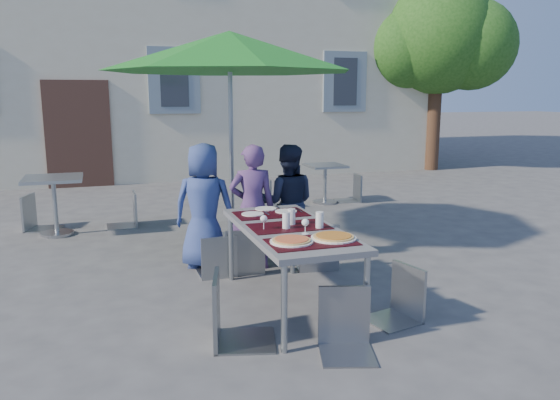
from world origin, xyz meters
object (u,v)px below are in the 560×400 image
object	(u,v)px
chair_2	(318,217)
chair_5	(347,284)
pizza_near_right	(334,237)
bg_chair_r_1	(353,172)
bg_chair_l_1	(267,175)
pizza_near_left	(291,241)
patio_umbrella	(230,53)
cafe_table_0	(54,194)
bg_chair_r_0	(127,189)
chair_0	(217,231)
bg_chair_l_0	(34,191)
child_1	(252,207)
chair_4	(401,261)
dining_table	(289,233)
child_2	(288,203)
cafe_table_1	(325,178)
chair_3	(230,267)
chair_1	(244,223)
child_0	(204,206)

from	to	relation	value
chair_2	chair_5	world-z (taller)	chair_2
pizza_near_right	bg_chair_r_1	bearing A→B (deg)	62.54
bg_chair_l_1	bg_chair_r_1	bearing A→B (deg)	2.01
pizza_near_right	bg_chair_r_1	world-z (taller)	bg_chair_r_1
pizza_near_left	pizza_near_right	bearing A→B (deg)	-0.51
patio_umbrella	cafe_table_0	size ratio (longest dim) A/B	3.80
chair_5	bg_chair_r_0	world-z (taller)	bg_chair_r_0
chair_0	bg_chair_l_0	bearing A→B (deg)	125.96
child_1	bg_chair_l_0	size ratio (longest dim) A/B	1.44
chair_4	bg_chair_l_0	world-z (taller)	bg_chair_l_0
chair_4	cafe_table_0	size ratio (longest dim) A/B	1.10
pizza_near_left	bg_chair_l_1	size ratio (longest dim) A/B	0.37
child_1	bg_chair_r_1	xyz separation A→B (m)	(2.76, 3.18, -0.16)
child_1	chair_0	xyz separation A→B (m)	(-0.44, -0.17, -0.19)
chair_5	cafe_table_0	bearing A→B (deg)	117.86
dining_table	child_2	world-z (taller)	child_2
dining_table	chair_0	bearing A→B (deg)	113.78
bg_chair_r_1	chair_5	bearing A→B (deg)	-116.20
chair_5	cafe_table_1	bearing A→B (deg)	68.69
chair_3	bg_chair_r_0	xyz separation A→B (m)	(-0.55, 4.23, -0.06)
child_1	chair_1	bearing A→B (deg)	55.19
child_0	cafe_table_0	size ratio (longest dim) A/B	1.73
child_1	bg_chair_l_0	world-z (taller)	child_1
child_0	patio_umbrella	bearing A→B (deg)	-97.37
pizza_near_left	child_2	world-z (taller)	child_2
child_1	chair_1	size ratio (longest dim) A/B	1.46
child_2	chair_0	distance (m)	0.99
child_0	chair_2	world-z (taller)	child_0
child_1	patio_umbrella	xyz separation A→B (m)	(0.01, 1.02, 1.72)
patio_umbrella	bg_chair_l_0	xyz separation A→B (m)	(-2.50, 1.63, -1.85)
dining_table	chair_2	size ratio (longest dim) A/B	1.85
dining_table	pizza_near_right	bearing A→B (deg)	-68.35
chair_1	bg_chair_l_0	world-z (taller)	bg_chair_l_0
child_2	bg_chair_l_0	xyz separation A→B (m)	(-2.96, 2.48, -0.11)
chair_3	child_1	bearing A→B (deg)	69.31
bg_chair_l_0	bg_chair_r_0	world-z (taller)	bg_chair_l_0
chair_5	patio_umbrella	size ratio (longest dim) A/B	0.29
cafe_table_0	bg_chair_r_1	size ratio (longest dim) A/B	0.88
pizza_near_right	bg_chair_r_0	xyz separation A→B (m)	(-1.44, 4.17, -0.21)
bg_chair_l_0	pizza_near_left	bearing A→B (deg)	-61.78
bg_chair_r_1	child_0	bearing A→B (deg)	-137.49
chair_3	bg_chair_r_0	bearing A→B (deg)	97.45
chair_2	chair_4	distance (m)	1.52
cafe_table_0	cafe_table_1	size ratio (longest dim) A/B	1.18
bg_chair_l_0	bg_chair_l_1	world-z (taller)	bg_chair_l_0
child_2	chair_3	xyz separation A→B (m)	(-1.14, -1.94, -0.06)
child_0	chair_2	distance (m)	1.26
chair_3	bg_chair_r_0	world-z (taller)	chair_3
child_0	chair_4	size ratio (longest dim) A/B	1.57
pizza_near_left	chair_4	bearing A→B (deg)	-4.37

